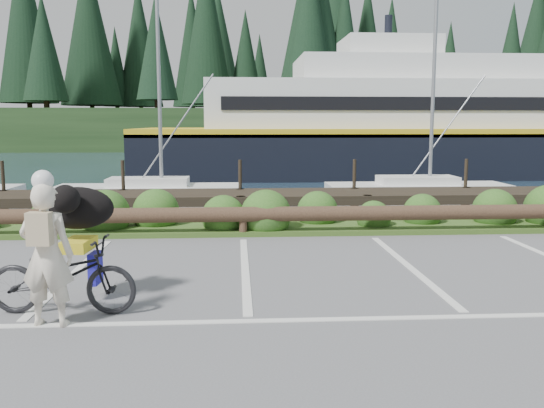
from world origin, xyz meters
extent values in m
plane|color=#57575A|center=(0.00, 0.00, 0.00)|extent=(72.00, 72.00, 0.00)
plane|color=#192C3D|center=(0.00, 48.00, -1.20)|extent=(160.00, 160.00, 0.00)
cube|color=#3D5B21|center=(0.00, 5.30, 0.05)|extent=(34.00, 1.60, 0.10)
imported|color=black|center=(-2.20, 0.02, 0.46)|extent=(1.80, 0.76, 0.92)
imported|color=beige|center=(-2.23, -0.38, 0.81)|extent=(0.62, 0.44, 1.62)
ellipsoid|color=black|center=(-2.15, 0.59, 1.19)|extent=(0.53, 0.97, 0.54)
camera|label=1|loc=(-0.12, -6.76, 2.26)|focal=38.00mm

